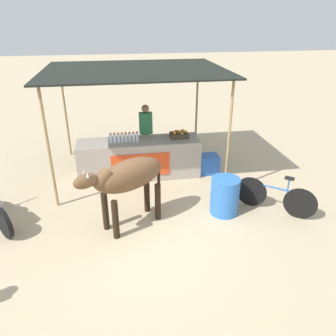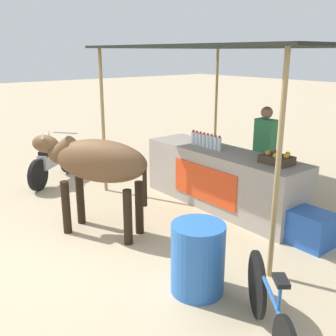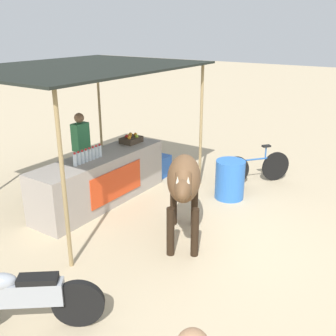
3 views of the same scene
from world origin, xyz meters
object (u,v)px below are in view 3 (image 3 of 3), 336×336
Objects in this scene: stall_counter at (101,179)px; vendor_behind_counter at (82,151)px; water_barrel at (230,179)px; cow at (184,182)px; fruit_crate at (131,139)px; motorcycle_parked at (22,297)px; bicycle_leaning at (256,168)px; cooler_box at (157,167)px.

stall_counter is 1.82× the size of vendor_behind_counter.
water_barrel is 0.45× the size of cow.
fruit_crate is 0.56× the size of water_barrel.
vendor_behind_counter reaches higher than water_barrel.
vendor_behind_counter is 1.12× the size of motorcycle_parked.
cow is (-1.40, -2.17, -0.00)m from fruit_crate.
fruit_crate is at bearing 126.22° from bicycle_leaning.
water_barrel is 1.06m from bicycle_leaning.
fruit_crate is 4.46m from motorcycle_parked.
bicycle_leaning reaches higher than cooler_box.
cow is at bearing -136.25° from cooler_box.
motorcycle_parked is (-3.06, -1.63, -0.05)m from stall_counter.
cow is 1.19× the size of motorcycle_parked.
water_barrel is 4.65m from motorcycle_parked.
vendor_behind_counter is at bearing 149.97° from cooler_box.
fruit_crate is 1.05m from vendor_behind_counter.
fruit_crate reaches higher than water_barrel.
fruit_crate is at bearing 167.82° from cooler_box.
water_barrel is (1.58, -2.00, -0.09)m from stall_counter.
cooler_box is at bearing 17.80° from motorcycle_parked.
stall_counter is at bearing 28.13° from motorcycle_parked.
stall_counter is 1.75m from cooler_box.
stall_counter is at bearing 140.96° from bicycle_leaning.
water_barrel is 2.06m from cow.
cooler_box is 2.23m from bicycle_leaning.
vendor_behind_counter is 2.75× the size of cooler_box.
vendor_behind_counter is (-0.77, 0.70, -0.18)m from fruit_crate.
cow is (-2.11, -2.02, 0.79)m from cooler_box.
cooler_box is 0.45× the size of bicycle_leaning.
vendor_behind_counter is 0.94× the size of cow.
cooler_box is at bearing -12.18° from fruit_crate.
cooler_box is at bearing 113.82° from bicycle_leaning.
motorcycle_parked is (-4.79, -1.54, 0.19)m from cooler_box.
bicycle_leaning is (3.01, -0.02, -0.68)m from cow.
stall_counter reaches higher than water_barrel.
motorcycle_parked reaches higher than bicycle_leaning.
motorcycle_parked is at bearing 175.01° from bicycle_leaning.
stall_counter is 3.39m from bicycle_leaning.
cow is 1.33× the size of bicycle_leaning.
motorcycle_parked is at bearing -157.53° from fruit_crate.
motorcycle_parked is 5.71m from bicycle_leaning.
cow reaches higher than fruit_crate.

